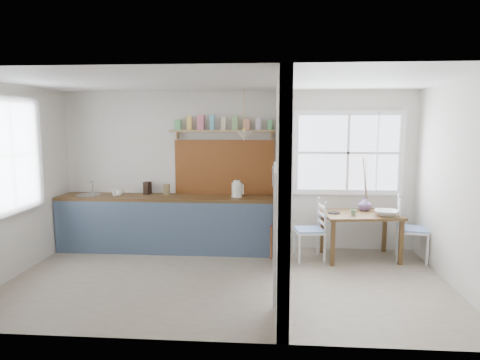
# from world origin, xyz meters

# --- Properties ---
(floor) EXTENTS (5.80, 3.20, 0.01)m
(floor) POSITION_xyz_m (0.00, 0.00, 0.00)
(floor) COLOR gray
(floor) RESTS_ON ground
(ceiling) EXTENTS (5.80, 3.20, 0.01)m
(ceiling) POSITION_xyz_m (0.00, 0.00, 2.60)
(ceiling) COLOR silver
(ceiling) RESTS_ON walls
(walls) EXTENTS (5.81, 3.21, 2.60)m
(walls) POSITION_xyz_m (0.00, 0.00, 1.30)
(walls) COLOR silver
(walls) RESTS_ON floor
(partition) EXTENTS (0.12, 3.20, 2.60)m
(partition) POSITION_xyz_m (0.70, 0.06, 1.45)
(partition) COLOR silver
(partition) RESTS_ON floor
(kitchen_window) EXTENTS (0.10, 1.16, 1.50)m
(kitchen_window) POSITION_xyz_m (-2.87, 0.00, 1.65)
(kitchen_window) COLOR white
(kitchen_window) RESTS_ON walls
(nook_window) EXTENTS (1.76, 0.10, 1.30)m
(nook_window) POSITION_xyz_m (1.80, 1.56, 1.60)
(nook_window) COLOR white
(nook_window) RESTS_ON walls
(counter) EXTENTS (3.50, 0.60, 0.90)m
(counter) POSITION_xyz_m (-1.13, 1.33, 0.46)
(counter) COLOR brown
(counter) RESTS_ON floor
(sink) EXTENTS (0.40, 0.40, 0.02)m
(sink) POSITION_xyz_m (-2.43, 1.30, 0.89)
(sink) COLOR #ADB0B7
(sink) RESTS_ON counter
(backsplash) EXTENTS (1.65, 0.03, 0.90)m
(backsplash) POSITION_xyz_m (-0.20, 1.58, 1.35)
(backsplash) COLOR brown
(backsplash) RESTS_ON walls
(shelf) EXTENTS (1.75, 0.20, 0.21)m
(shelf) POSITION_xyz_m (-0.20, 1.49, 2.01)
(shelf) COLOR #A28249
(shelf) RESTS_ON walls
(pendant_lamp) EXTENTS (0.26, 0.26, 0.16)m
(pendant_lamp) POSITION_xyz_m (0.15, 1.15, 1.88)
(pendant_lamp) COLOR beige
(pendant_lamp) RESTS_ON ceiling
(utensil_rail) EXTENTS (0.02, 0.50, 0.02)m
(utensil_rail) POSITION_xyz_m (0.61, 0.90, 1.45)
(utensil_rail) COLOR #ADB0B7
(utensil_rail) RESTS_ON partition
(dining_table) EXTENTS (1.22, 0.89, 0.71)m
(dining_table) POSITION_xyz_m (1.94, 1.09, 0.35)
(dining_table) COLOR brown
(dining_table) RESTS_ON floor
(chair_left) EXTENTS (0.48, 0.48, 0.92)m
(chair_left) POSITION_xyz_m (1.16, 1.01, 0.46)
(chair_left) COLOR silver
(chair_left) RESTS_ON floor
(chair_right) EXTENTS (0.54, 0.54, 0.98)m
(chair_right) POSITION_xyz_m (2.71, 1.07, 0.49)
(chair_right) COLOR silver
(chair_right) RESTS_ON floor
(kettle) EXTENTS (0.24, 0.20, 0.27)m
(kettle) POSITION_xyz_m (0.02, 1.32, 1.03)
(kettle) COLOR white
(kettle) RESTS_ON counter
(mug_a) EXTENTS (0.12, 0.12, 0.11)m
(mug_a) POSITION_xyz_m (-1.97, 1.27, 0.95)
(mug_a) COLOR silver
(mug_a) RESTS_ON counter
(mug_b) EXTENTS (0.14, 0.14, 0.11)m
(mug_b) POSITION_xyz_m (-1.90, 1.29, 0.95)
(mug_b) COLOR white
(mug_b) RESTS_ON counter
(knife_block) EXTENTS (0.12, 0.15, 0.21)m
(knife_block) POSITION_xyz_m (-1.49, 1.47, 1.00)
(knife_block) COLOR black
(knife_block) RESTS_ON counter
(jar) EXTENTS (0.11, 0.11, 0.18)m
(jar) POSITION_xyz_m (-1.15, 1.44, 0.99)
(jar) COLOR brown
(jar) RESTS_ON counter
(towel_magenta) EXTENTS (0.02, 0.03, 0.49)m
(towel_magenta) POSITION_xyz_m (0.58, 0.99, 0.28)
(towel_magenta) COLOR #B20E39
(towel_magenta) RESTS_ON counter
(towel_orange) EXTENTS (0.02, 0.03, 0.50)m
(towel_orange) POSITION_xyz_m (0.58, 0.95, 0.25)
(towel_orange) COLOR #CA6120
(towel_orange) RESTS_ON counter
(bowl) EXTENTS (0.38, 0.38, 0.08)m
(bowl) POSITION_xyz_m (2.28, 0.96, 0.75)
(bowl) COLOR silver
(bowl) RESTS_ON dining_table
(table_cup) EXTENTS (0.13, 0.13, 0.09)m
(table_cup) POSITION_xyz_m (1.80, 0.94, 0.75)
(table_cup) COLOR gray
(table_cup) RESTS_ON dining_table
(plate) EXTENTS (0.24, 0.24, 0.02)m
(plate) POSITION_xyz_m (1.53, 1.07, 0.72)
(plate) COLOR black
(plate) RESTS_ON dining_table
(vase) EXTENTS (0.25, 0.25, 0.22)m
(vase) POSITION_xyz_m (2.04, 1.30, 0.82)
(vase) COLOR #5E4671
(vase) RESTS_ON dining_table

